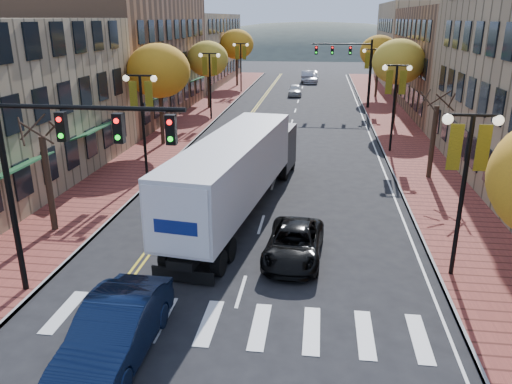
% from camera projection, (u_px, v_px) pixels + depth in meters
% --- Properties ---
extents(ground, '(200.00, 200.00, 0.00)m').
position_uv_depth(ground, '(219.00, 366.00, 13.67)').
color(ground, black).
rests_on(ground, ground).
extents(sidewalk_left, '(4.00, 85.00, 0.15)m').
position_uv_depth(sidewalk_left, '(192.00, 122.00, 45.13)').
color(sidewalk_left, brown).
rests_on(sidewalk_left, ground).
extents(sidewalk_right, '(4.00, 85.00, 0.15)m').
position_uv_depth(sidewalk_right, '(395.00, 127.00, 42.99)').
color(sidewalk_right, brown).
rests_on(sidewalk_right, ground).
extents(building_left_mid, '(12.00, 24.00, 11.00)m').
position_uv_depth(building_left_mid, '(116.00, 57.00, 47.57)').
color(building_left_mid, brown).
rests_on(building_left_mid, ground).
extents(building_left_far, '(12.00, 26.00, 9.50)m').
position_uv_depth(building_left_far, '(185.00, 49.00, 71.22)').
color(building_left_far, '#9E8966').
rests_on(building_left_far, ground).
extents(building_right_mid, '(15.00, 24.00, 10.00)m').
position_uv_depth(building_right_mid, '(485.00, 61.00, 49.11)').
color(building_right_mid, brown).
rests_on(building_right_mid, ground).
extents(building_right_far, '(15.00, 20.00, 11.00)m').
position_uv_depth(building_right_far, '(438.00, 44.00, 69.54)').
color(building_right_far, '#9E8966').
rests_on(building_right_far, ground).
extents(tree_left_a, '(0.28, 0.28, 4.20)m').
position_uv_depth(tree_left_a, '(49.00, 184.00, 21.48)').
color(tree_left_a, '#382619').
rests_on(tree_left_a, sidewalk_left).
extents(tree_left_b, '(4.48, 4.48, 7.21)m').
position_uv_depth(tree_left_b, '(159.00, 71.00, 35.40)').
color(tree_left_b, '#382619').
rests_on(tree_left_b, sidewalk_left).
extents(tree_left_c, '(4.16, 4.16, 6.69)m').
position_uv_depth(tree_left_c, '(208.00, 59.00, 50.51)').
color(tree_left_c, '#382619').
rests_on(tree_left_c, sidewalk_left).
extents(tree_left_d, '(4.61, 4.61, 7.42)m').
position_uv_depth(tree_left_d, '(237.00, 44.00, 67.17)').
color(tree_left_d, '#382619').
rests_on(tree_left_d, sidewalk_left).
extents(tree_right_b, '(0.28, 0.28, 4.20)m').
position_uv_depth(tree_right_b, '(433.00, 142.00, 28.69)').
color(tree_right_b, '#382619').
rests_on(tree_right_b, sidewalk_right).
extents(tree_right_c, '(4.48, 4.48, 7.21)m').
position_uv_depth(tree_right_c, '(399.00, 62.00, 42.61)').
color(tree_right_c, '#382619').
rests_on(tree_right_c, sidewalk_right).
extents(tree_right_d, '(4.35, 4.35, 7.00)m').
position_uv_depth(tree_right_d, '(379.00, 52.00, 57.64)').
color(tree_right_d, '#382619').
rests_on(tree_right_d, sidewalk_right).
extents(lamp_left_b, '(1.96, 0.36, 6.05)m').
position_uv_depth(lamp_left_b, '(142.00, 106.00, 28.11)').
color(lamp_left_b, black).
rests_on(lamp_left_b, ground).
extents(lamp_left_c, '(1.96, 0.36, 6.05)m').
position_uv_depth(lamp_left_c, '(210.00, 73.00, 44.96)').
color(lamp_left_c, black).
rests_on(lamp_left_c, ground).
extents(lamp_left_d, '(1.96, 0.36, 6.05)m').
position_uv_depth(lamp_left_d, '(241.00, 58.00, 61.81)').
color(lamp_left_d, black).
rests_on(lamp_left_d, ground).
extents(lamp_right_a, '(1.96, 0.36, 6.05)m').
position_uv_depth(lamp_right_a, '(466.00, 165.00, 16.96)').
color(lamp_right_a, black).
rests_on(lamp_right_a, ground).
extents(lamp_right_b, '(1.96, 0.36, 6.05)m').
position_uv_depth(lamp_right_b, '(395.00, 91.00, 33.81)').
color(lamp_right_b, black).
rests_on(lamp_right_b, ground).
extents(lamp_right_c, '(1.96, 0.36, 6.05)m').
position_uv_depth(lamp_right_c, '(371.00, 67.00, 50.66)').
color(lamp_right_c, black).
rests_on(lamp_right_c, ground).
extents(traffic_mast_near, '(6.10, 0.35, 7.00)m').
position_uv_depth(traffic_mast_near, '(61.00, 158.00, 15.49)').
color(traffic_mast_near, black).
rests_on(traffic_mast_near, ground).
extents(traffic_mast_far, '(6.10, 0.34, 7.00)m').
position_uv_depth(traffic_mast_far, '(351.00, 60.00, 50.69)').
color(traffic_mast_far, black).
rests_on(traffic_mast_far, ground).
extents(semi_truck, '(4.55, 15.98, 3.95)m').
position_uv_depth(semi_truck, '(241.00, 166.00, 23.85)').
color(semi_truck, black).
rests_on(semi_truck, ground).
extents(navy_sedan, '(1.84, 5.17, 1.70)m').
position_uv_depth(navy_sedan, '(115.00, 331.00, 13.80)').
color(navy_sedan, '#0C1833').
rests_on(navy_sedan, ground).
extents(black_suv, '(2.39, 4.76, 1.29)m').
position_uv_depth(black_suv, '(294.00, 244.00, 19.58)').
color(black_suv, black).
rests_on(black_suv, ground).
extents(car_far_white, '(1.76, 4.06, 1.36)m').
position_uv_depth(car_far_white, '(295.00, 90.00, 60.70)').
color(car_far_white, silver).
rests_on(car_far_white, ground).
extents(car_far_silver, '(2.16, 5.08, 1.46)m').
position_uv_depth(car_far_silver, '(311.00, 78.00, 72.42)').
color(car_far_silver, '#BAB9C2').
rests_on(car_far_silver, ground).
extents(car_far_oncoming, '(1.79, 5.00, 1.64)m').
position_uv_depth(car_far_oncoming, '(307.00, 76.00, 73.56)').
color(car_far_oncoming, '#95949B').
rests_on(car_far_oncoming, ground).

